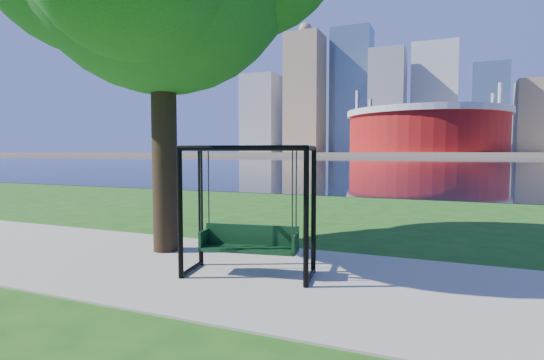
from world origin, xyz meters
The scene contains 7 objects.
ground centered at (0.00, 0.00, 0.00)m, with size 900.00×900.00×0.00m, color #1E5114.
path centered at (0.00, -0.50, 0.01)m, with size 120.00×4.00×0.03m, color #9E937F.
river centered at (0.00, 102.00, 0.01)m, with size 900.00×180.00×0.02m, color black.
far_bank centered at (0.00, 306.00, 1.00)m, with size 900.00×228.00×2.00m, color #937F60.
stadium centered at (-10.00, 235.00, 14.23)m, with size 83.00×83.00×32.00m.
skyline centered at (-4.27, 319.39, 35.89)m, with size 392.00×66.00×96.50m.
swing centered at (-0.03, -0.58, 1.01)m, with size 2.16×1.21×2.09m.
Camera 1 is at (2.90, -6.57, 1.98)m, focal length 28.00 mm.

